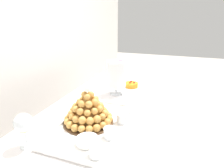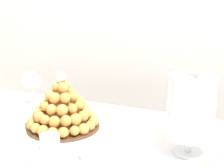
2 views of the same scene
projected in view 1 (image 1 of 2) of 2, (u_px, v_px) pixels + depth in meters
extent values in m
cylinder|color=brown|center=(167.00, 121.00, 1.82)|extent=(0.04, 0.04, 0.71)
cylinder|color=brown|center=(107.00, 110.00, 2.02)|extent=(0.04, 0.04, 0.71)
cube|color=brown|center=(111.00, 115.00, 1.18)|extent=(1.53, 0.74, 0.02)
cube|color=white|center=(111.00, 113.00, 1.17)|extent=(1.59, 0.80, 0.00)
cube|color=white|center=(176.00, 150.00, 1.10)|extent=(1.59, 0.01, 0.33)
cube|color=white|center=(57.00, 125.00, 1.36)|extent=(1.59, 0.01, 0.33)
cube|color=white|center=(138.00, 93.00, 1.93)|extent=(0.01, 0.80, 0.33)
cube|color=white|center=(98.00, 126.00, 1.02)|extent=(0.55, 0.37, 0.01)
cube|color=white|center=(132.00, 131.00, 0.96)|extent=(0.55, 0.01, 0.02)
cube|color=white|center=(68.00, 118.00, 1.07)|extent=(0.55, 0.01, 0.02)
cube|color=white|center=(70.00, 159.00, 0.77)|extent=(0.01, 0.37, 0.02)
cube|color=white|center=(115.00, 103.00, 1.26)|extent=(0.01, 0.37, 0.02)
cylinder|color=white|center=(98.00, 126.00, 1.02)|extent=(0.34, 0.34, 0.00)
cylinder|color=#4C331E|center=(89.00, 122.00, 1.05)|extent=(0.27, 0.27, 0.01)
cone|color=#B27737|center=(88.00, 107.00, 1.02)|extent=(0.19, 0.19, 0.16)
sphere|color=gold|center=(97.00, 109.00, 1.14)|extent=(0.04, 0.04, 0.04)
sphere|color=gold|center=(91.00, 109.00, 1.14)|extent=(0.04, 0.04, 0.04)
sphere|color=gold|center=(85.00, 109.00, 1.14)|extent=(0.04, 0.04, 0.04)
sphere|color=gold|center=(79.00, 110.00, 1.12)|extent=(0.04, 0.04, 0.04)
sphere|color=gold|center=(73.00, 113.00, 1.10)|extent=(0.03, 0.03, 0.03)
sphere|color=gold|center=(70.00, 116.00, 1.07)|extent=(0.03, 0.03, 0.03)
sphere|color=gold|center=(67.00, 118.00, 1.03)|extent=(0.03, 0.03, 0.03)
sphere|color=gold|center=(68.00, 122.00, 1.00)|extent=(0.04, 0.04, 0.04)
sphere|color=gold|center=(70.00, 125.00, 0.97)|extent=(0.04, 0.04, 0.04)
sphere|color=gold|center=(75.00, 128.00, 0.95)|extent=(0.04, 0.04, 0.04)
sphere|color=gold|center=(82.00, 129.00, 0.93)|extent=(0.04, 0.04, 0.04)
sphere|color=gold|center=(89.00, 129.00, 0.93)|extent=(0.04, 0.04, 0.04)
sphere|color=gold|center=(97.00, 128.00, 0.95)|extent=(0.04, 0.04, 0.04)
sphere|color=gold|center=(103.00, 125.00, 0.97)|extent=(0.04, 0.04, 0.04)
sphere|color=gold|center=(107.00, 122.00, 0.99)|extent=(0.04, 0.04, 0.04)
sphere|color=gold|center=(109.00, 119.00, 1.03)|extent=(0.04, 0.04, 0.04)
sphere|color=gold|center=(109.00, 115.00, 1.06)|extent=(0.04, 0.04, 0.04)
sphere|color=gold|center=(106.00, 112.00, 1.09)|extent=(0.03, 0.03, 0.03)
sphere|color=gold|center=(102.00, 111.00, 1.12)|extent=(0.04, 0.04, 0.04)
sphere|color=gold|center=(90.00, 105.00, 1.11)|extent=(0.04, 0.04, 0.04)
sphere|color=gold|center=(84.00, 106.00, 1.10)|extent=(0.04, 0.04, 0.04)
sphere|color=gold|center=(78.00, 107.00, 1.08)|extent=(0.04, 0.04, 0.04)
sphere|color=gold|center=(73.00, 110.00, 1.05)|extent=(0.04, 0.04, 0.04)
sphere|color=gold|center=(71.00, 113.00, 1.02)|extent=(0.04, 0.04, 0.04)
sphere|color=gold|center=(72.00, 117.00, 0.99)|extent=(0.04, 0.04, 0.04)
sphere|color=gold|center=(76.00, 119.00, 0.96)|extent=(0.04, 0.04, 0.04)
sphere|color=gold|center=(82.00, 120.00, 0.95)|extent=(0.04, 0.04, 0.04)
sphere|color=gold|center=(90.00, 121.00, 0.95)|extent=(0.04, 0.04, 0.04)
sphere|color=gold|center=(97.00, 119.00, 0.96)|extent=(0.04, 0.04, 0.04)
sphere|color=gold|center=(102.00, 117.00, 0.99)|extent=(0.04, 0.04, 0.04)
sphere|color=gold|center=(105.00, 114.00, 1.02)|extent=(0.04, 0.04, 0.04)
sphere|color=gold|center=(104.00, 110.00, 1.05)|extent=(0.04, 0.04, 0.04)
sphere|color=gold|center=(101.00, 108.00, 1.08)|extent=(0.04, 0.04, 0.04)
sphere|color=gold|center=(96.00, 106.00, 1.10)|extent=(0.04, 0.04, 0.04)
sphere|color=gold|center=(85.00, 102.00, 1.07)|extent=(0.03, 0.03, 0.03)
sphere|color=gold|center=(79.00, 104.00, 1.05)|extent=(0.04, 0.04, 0.04)
sphere|color=gold|center=(76.00, 106.00, 1.02)|extent=(0.04, 0.04, 0.04)
sphere|color=gold|center=(76.00, 109.00, 0.99)|extent=(0.04, 0.04, 0.04)
sphere|color=gold|center=(80.00, 112.00, 0.96)|extent=(0.04, 0.04, 0.04)
sphere|color=gold|center=(87.00, 113.00, 0.96)|extent=(0.03, 0.03, 0.03)
sphere|color=gold|center=(94.00, 111.00, 0.97)|extent=(0.03, 0.03, 0.03)
sphere|color=gold|center=(99.00, 109.00, 1.00)|extent=(0.04, 0.04, 0.04)
sphere|color=gold|center=(100.00, 106.00, 1.03)|extent=(0.04, 0.04, 0.04)
sphere|color=gold|center=(97.00, 103.00, 1.06)|extent=(0.03, 0.03, 0.03)
sphere|color=gold|center=(92.00, 102.00, 1.08)|extent=(0.03, 0.03, 0.03)
sphere|color=gold|center=(83.00, 99.00, 1.04)|extent=(0.04, 0.04, 0.04)
sphere|color=gold|center=(80.00, 101.00, 1.01)|extent=(0.03, 0.03, 0.03)
sphere|color=gold|center=(82.00, 104.00, 0.98)|extent=(0.04, 0.04, 0.04)
sphere|color=gold|center=(89.00, 105.00, 0.97)|extent=(0.04, 0.04, 0.04)
sphere|color=gold|center=(95.00, 103.00, 0.99)|extent=(0.04, 0.04, 0.04)
sphere|color=gold|center=(95.00, 99.00, 1.02)|extent=(0.04, 0.04, 0.04)
sphere|color=gold|center=(90.00, 98.00, 1.05)|extent=(0.04, 0.04, 0.04)
sphere|color=gold|center=(85.00, 95.00, 1.00)|extent=(0.04, 0.04, 0.04)
sphere|color=gold|center=(87.00, 97.00, 0.98)|extent=(0.03, 0.03, 0.03)
sphere|color=gold|center=(91.00, 95.00, 1.00)|extent=(0.04, 0.04, 0.04)
sphere|color=white|center=(87.00, 89.00, 0.98)|extent=(0.03, 0.03, 0.03)
cylinder|color=silver|center=(97.00, 150.00, 0.79)|extent=(0.06, 0.06, 0.05)
cylinder|color=brown|center=(97.00, 153.00, 0.80)|extent=(0.06, 0.06, 0.02)
cylinder|color=#8C603D|center=(97.00, 150.00, 0.79)|extent=(0.06, 0.06, 0.01)
sphere|color=brown|center=(96.00, 148.00, 0.78)|extent=(0.02, 0.02, 0.02)
cylinder|color=silver|center=(110.00, 133.00, 0.91)|extent=(0.06, 0.06, 0.05)
cylinder|color=#F4EAC6|center=(110.00, 135.00, 0.92)|extent=(0.06, 0.06, 0.02)
cylinder|color=white|center=(110.00, 132.00, 0.91)|extent=(0.06, 0.06, 0.01)
sphere|color=brown|center=(112.00, 131.00, 0.90)|extent=(0.02, 0.02, 0.02)
cylinder|color=silver|center=(122.00, 118.00, 1.04)|extent=(0.06, 0.06, 0.05)
cylinder|color=#F4EAC6|center=(122.00, 121.00, 1.04)|extent=(0.06, 0.06, 0.02)
cylinder|color=white|center=(122.00, 117.00, 1.04)|extent=(0.06, 0.06, 0.02)
sphere|color=brown|center=(123.00, 115.00, 1.04)|extent=(0.02, 0.02, 0.02)
cylinder|color=silver|center=(129.00, 107.00, 1.16)|extent=(0.06, 0.06, 0.05)
cylinder|color=gold|center=(129.00, 110.00, 1.17)|extent=(0.05, 0.05, 0.02)
cylinder|color=#EAC166|center=(129.00, 107.00, 1.16)|extent=(0.05, 0.05, 0.01)
sphere|color=brown|center=(128.00, 106.00, 1.16)|extent=(0.02, 0.02, 0.02)
cylinder|color=white|center=(87.00, 141.00, 0.87)|extent=(0.10, 0.10, 0.03)
cylinder|color=#F2CC59|center=(87.00, 138.00, 0.87)|extent=(0.09, 0.09, 0.00)
cylinder|color=white|center=(116.00, 93.00, 1.46)|extent=(0.09, 0.09, 0.01)
cylinder|color=white|center=(116.00, 90.00, 1.45)|extent=(0.02, 0.02, 0.05)
cylinder|color=white|center=(116.00, 74.00, 1.40)|extent=(0.14, 0.14, 0.19)
cylinder|color=brown|center=(117.00, 83.00, 1.45)|extent=(0.07, 0.05, 0.07)
cylinder|color=#72B2E0|center=(112.00, 85.00, 1.42)|extent=(0.06, 0.05, 0.06)
cylinder|color=yellow|center=(117.00, 85.00, 1.42)|extent=(0.06, 0.05, 0.04)
cylinder|color=#D199D8|center=(116.00, 79.00, 1.46)|extent=(0.07, 0.05, 0.06)
cylinder|color=pink|center=(115.00, 81.00, 1.41)|extent=(0.06, 0.05, 0.06)
cylinder|color=yellow|center=(120.00, 81.00, 1.41)|extent=(0.06, 0.06, 0.05)
cylinder|color=#9ED860|center=(114.00, 77.00, 1.42)|extent=(0.06, 0.06, 0.04)
cylinder|color=yellow|center=(113.00, 78.00, 1.40)|extent=(0.08, 0.06, 0.08)
cylinder|color=pink|center=(120.00, 78.00, 1.39)|extent=(0.07, 0.06, 0.06)
cylinder|color=brown|center=(118.00, 77.00, 1.42)|extent=(0.05, 0.05, 0.04)
cylinder|color=brown|center=(114.00, 74.00, 1.41)|extent=(0.06, 0.06, 0.05)
cylinder|color=#72B2E0|center=(116.00, 75.00, 1.39)|extent=(0.06, 0.05, 0.06)
cylinder|color=#E54C47|center=(118.00, 74.00, 1.40)|extent=(0.06, 0.05, 0.06)
cylinder|color=pink|center=(116.00, 73.00, 1.42)|extent=(0.07, 0.05, 0.07)
cylinder|color=brown|center=(113.00, 71.00, 1.38)|extent=(0.06, 0.06, 0.04)
cylinder|color=#9ED860|center=(117.00, 71.00, 1.39)|extent=(0.06, 0.05, 0.06)
cylinder|color=#9ED860|center=(117.00, 70.00, 1.40)|extent=(0.06, 0.05, 0.06)
cylinder|color=#E54C47|center=(114.00, 69.00, 1.43)|extent=(0.06, 0.05, 0.05)
cylinder|color=pink|center=(115.00, 68.00, 1.37)|extent=(0.05, 0.05, 0.04)
cylinder|color=#D199D8|center=(118.00, 67.00, 1.38)|extent=(0.07, 0.05, 0.06)
cylinder|color=#72B2E0|center=(114.00, 66.00, 1.41)|extent=(0.05, 0.05, 0.04)
cylinder|color=#9ED860|center=(117.00, 65.00, 1.35)|extent=(0.06, 0.05, 0.06)
cylinder|color=pink|center=(120.00, 64.00, 1.38)|extent=(0.07, 0.06, 0.07)
cylinder|color=#F9A54C|center=(117.00, 63.00, 1.40)|extent=(0.06, 0.06, 0.05)
cylinder|color=yellow|center=(113.00, 64.00, 1.38)|extent=(0.06, 0.06, 0.06)
cylinder|color=white|center=(131.00, 87.00, 1.58)|extent=(0.22, 0.22, 0.01)
torus|color=gold|center=(131.00, 87.00, 1.58)|extent=(0.21, 0.21, 0.00)
cylinder|color=orange|center=(132.00, 85.00, 1.58)|extent=(0.11, 0.11, 0.04)
sphere|color=#A51923|center=(131.00, 81.00, 1.59)|extent=(0.01, 0.01, 0.01)
sphere|color=#A51923|center=(130.00, 82.00, 1.56)|extent=(0.01, 0.01, 0.01)
sphere|color=#A51923|center=(134.00, 82.00, 1.56)|extent=(0.01, 0.01, 0.01)
cylinder|color=silver|center=(27.00, 146.00, 0.87)|extent=(0.06, 0.06, 0.00)
cylinder|color=silver|center=(26.00, 138.00, 0.85)|extent=(0.01, 0.01, 0.08)
sphere|color=silver|center=(23.00, 123.00, 0.83)|extent=(0.08, 0.08, 0.08)
cylinder|color=#EAE08C|center=(24.00, 126.00, 0.83)|extent=(0.06, 0.06, 0.03)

